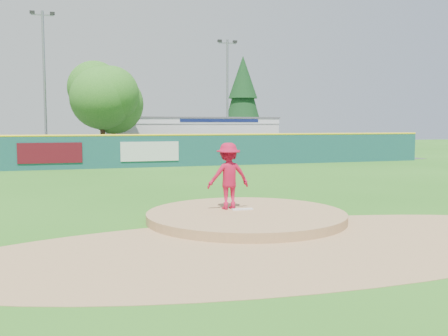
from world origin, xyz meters
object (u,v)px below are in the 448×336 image
object	(u,v)px
pool_building_grp	(186,135)
deciduous_tree	(102,99)
pitcher	(228,176)
conifer_tree	(243,96)
van	(186,149)
light_pole_right	(227,91)
light_pole_left	(44,79)

from	to	relation	value
pool_building_grp	deciduous_tree	bearing A→B (deg)	-138.84
pitcher	conifer_tree	distance (m)	38.07
conifer_tree	pitcher	bearing A→B (deg)	-110.62
van	pitcher	bearing A→B (deg)	145.18
pitcher	light_pole_right	world-z (taller)	light_pole_right
van	pool_building_grp	world-z (taller)	pool_building_grp
pitcher	light_pole_left	bearing A→B (deg)	-79.24
pitcher	pool_building_grp	size ratio (longest dim) A/B	0.12
pool_building_grp	light_pole_left	xyz separation A→B (m)	(-12.00, -4.99, 4.39)
conifer_tree	light_pole_right	distance (m)	8.06
deciduous_tree	light_pole_left	bearing A→B (deg)	153.43
pitcher	deciduous_tree	world-z (taller)	deciduous_tree
pitcher	light_pole_left	distance (m)	27.44
pitcher	van	distance (m)	25.13
van	pool_building_grp	size ratio (longest dim) A/B	0.35
conifer_tree	light_pole_left	size ratio (longest dim) A/B	0.86
van	light_pole_left	world-z (taller)	light_pole_left
pool_building_grp	light_pole_right	size ratio (longest dim) A/B	1.52
light_pole_right	van	bearing A→B (deg)	-141.27
light_pole_right	deciduous_tree	bearing A→B (deg)	-160.02
deciduous_tree	pitcher	bearing A→B (deg)	-86.06
conifer_tree	light_pole_right	size ratio (longest dim) A/B	0.95
light_pole_left	light_pole_right	bearing A→B (deg)	7.59
deciduous_tree	light_pole_left	world-z (taller)	light_pole_left
conifer_tree	light_pole_right	world-z (taller)	light_pole_right
light_pole_left	conifer_tree	bearing A→B (deg)	25.35
van	conifer_tree	distance (m)	14.56
pitcher	deciduous_tree	xyz separation A→B (m)	(-1.68, 24.40, 3.36)
pool_building_grp	conifer_tree	distance (m)	8.95
pitcher	light_pole_left	size ratio (longest dim) A/B	0.17
pitcher	deciduous_tree	distance (m)	24.68
pool_building_grp	conifer_tree	size ratio (longest dim) A/B	1.60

